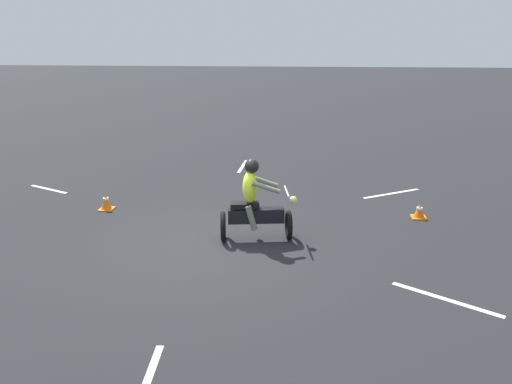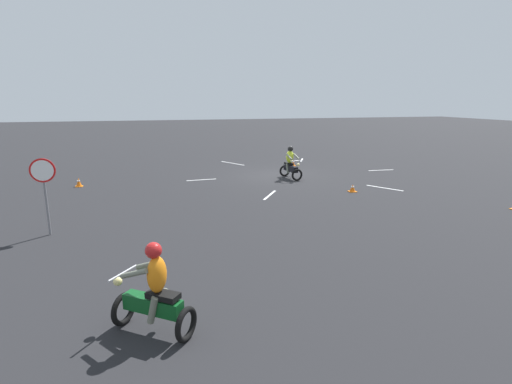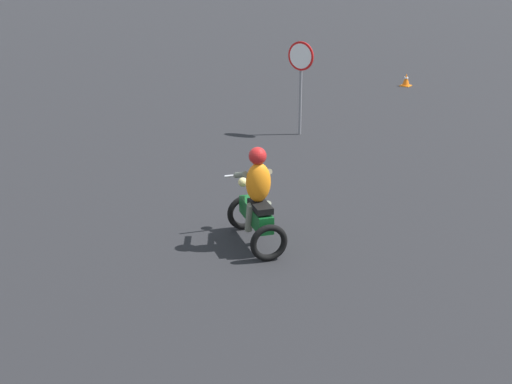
# 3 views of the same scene
# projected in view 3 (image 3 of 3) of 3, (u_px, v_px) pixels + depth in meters

# --- Properties ---
(motorcycle_rider_background) EXTENTS (1.47, 1.33, 1.66)m
(motorcycle_rider_background) POSITION_uv_depth(u_px,v_px,m) (257.00, 203.00, 11.28)
(motorcycle_rider_background) COLOR black
(motorcycle_rider_background) RESTS_ON ground
(stop_sign) EXTENTS (0.70, 0.08, 2.30)m
(stop_sign) POSITION_uv_depth(u_px,v_px,m) (301.00, 69.00, 17.22)
(stop_sign) COLOR slate
(stop_sign) RESTS_ON ground
(traffic_cone_mid_left) EXTENTS (0.32, 0.32, 0.41)m
(traffic_cone_mid_left) POSITION_uv_depth(u_px,v_px,m) (406.00, 80.00, 23.25)
(traffic_cone_mid_left) COLOR orange
(traffic_cone_mid_left) RESTS_ON ground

